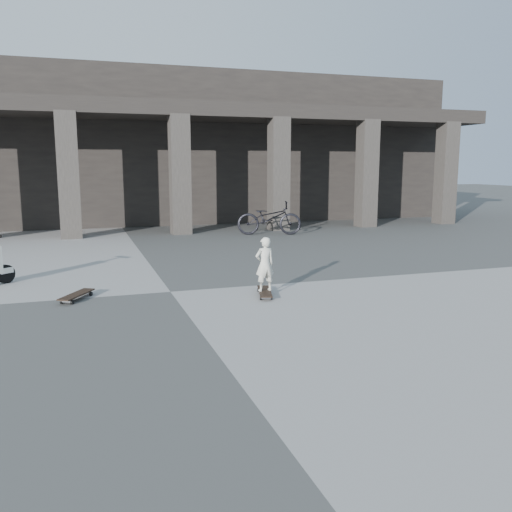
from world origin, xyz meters
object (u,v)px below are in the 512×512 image
object	(u,v)px
longboard	(265,292)
child	(265,264)
skateboard_spare	(77,295)
bicycle	(269,218)

from	to	relation	value
longboard	child	world-z (taller)	child
skateboard_spare	child	distance (m)	3.37
longboard	child	distance (m)	0.51
longboard	bicycle	distance (m)	8.68
longboard	skateboard_spare	xyz separation A→B (m)	(-3.24, 0.76, 0.01)
longboard	skateboard_spare	bearing A→B (deg)	91.54
longboard	child	xyz separation A→B (m)	(0.00, -0.00, 0.51)
bicycle	skateboard_spare	bearing A→B (deg)	157.24
skateboard_spare	bicycle	world-z (taller)	bicycle
longboard	bicycle	xyz separation A→B (m)	(3.00, 8.14, 0.49)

